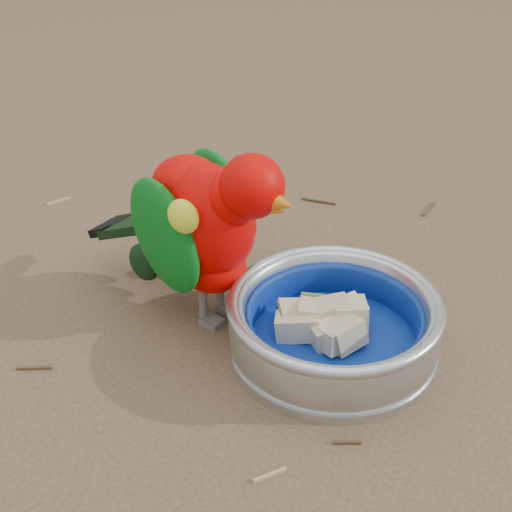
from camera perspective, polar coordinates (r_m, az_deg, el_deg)
ground at (r=0.75m, az=4.62°, el=-7.70°), size 60.00×60.00×0.00m
food_bowl at (r=0.76m, az=5.59°, el=-6.51°), size 0.20×0.20×0.02m
bowl_wall at (r=0.74m, az=5.71°, el=-4.71°), size 0.20×0.20×0.04m
fruit_wedges at (r=0.75m, az=5.69°, el=-5.13°), size 0.12×0.12×0.03m
lory_parrot at (r=0.76m, az=-3.67°, el=1.52°), size 0.16×0.25×0.19m
ground_debris at (r=0.77m, az=1.58°, el=-6.53°), size 0.90×0.80×0.01m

